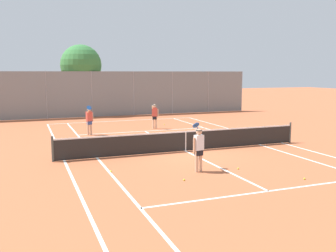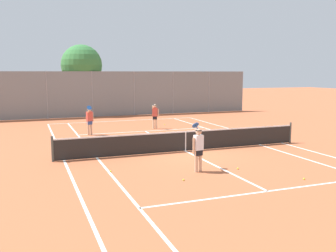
% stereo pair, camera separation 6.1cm
% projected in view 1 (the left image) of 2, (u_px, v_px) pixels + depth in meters
% --- Properties ---
extents(ground_plane, '(120.00, 120.00, 0.00)m').
position_uv_depth(ground_plane, '(186.00, 151.00, 17.49)').
color(ground_plane, '#B25B38').
extents(court_line_markings, '(11.10, 23.90, 0.01)m').
position_uv_depth(court_line_markings, '(186.00, 151.00, 17.49)').
color(court_line_markings, silver).
rests_on(court_line_markings, ground).
extents(tennis_net, '(12.00, 0.10, 1.07)m').
position_uv_depth(tennis_net, '(186.00, 140.00, 17.41)').
color(tennis_net, '#474C47').
rests_on(tennis_net, ground).
extents(player_near_side, '(0.55, 0.83, 1.77)m').
position_uv_depth(player_near_side, '(199.00, 147.00, 13.73)').
color(player_near_side, '#D8A884').
rests_on(player_near_side, ground).
extents(player_far_left, '(0.49, 0.86, 1.77)m').
position_uv_depth(player_far_left, '(89.00, 119.00, 21.87)').
color(player_far_left, '#D8A884').
rests_on(player_far_left, ground).
extents(player_far_right, '(0.53, 0.47, 1.60)m').
position_uv_depth(player_far_right, '(155.00, 115.00, 24.29)').
color(player_far_right, beige).
rests_on(player_far_right, ground).
extents(loose_tennis_ball_0, '(0.07, 0.07, 0.07)m').
position_uv_depth(loose_tennis_ball_0, '(164.00, 125.00, 26.13)').
color(loose_tennis_ball_0, '#D1DB33').
rests_on(loose_tennis_ball_0, ground).
extents(loose_tennis_ball_1, '(0.07, 0.07, 0.07)m').
position_uv_depth(loose_tennis_ball_1, '(304.00, 179.00, 12.82)').
color(loose_tennis_ball_1, '#D1DB33').
rests_on(loose_tennis_ball_1, ground).
extents(loose_tennis_ball_2, '(0.07, 0.07, 0.07)m').
position_uv_depth(loose_tennis_ball_2, '(184.00, 180.00, 12.68)').
color(loose_tennis_ball_2, '#D1DB33').
rests_on(loose_tennis_ball_2, ground).
extents(loose_tennis_ball_3, '(0.07, 0.07, 0.07)m').
position_uv_depth(loose_tennis_ball_3, '(271.00, 143.00, 19.36)').
color(loose_tennis_ball_3, '#D1DB33').
rests_on(loose_tennis_ball_3, ground).
extents(loose_tennis_ball_4, '(0.07, 0.07, 0.07)m').
position_uv_depth(loose_tennis_ball_4, '(238.00, 168.00, 14.18)').
color(loose_tennis_ball_4, '#D1DB33').
rests_on(loose_tennis_ball_4, ground).
extents(loose_tennis_ball_5, '(0.07, 0.07, 0.07)m').
position_uv_depth(loose_tennis_ball_5, '(111.00, 171.00, 13.77)').
color(loose_tennis_ball_5, '#D1DB33').
rests_on(loose_tennis_ball_5, ground).
extents(back_fence, '(24.97, 0.08, 3.76)m').
position_uv_depth(back_fence, '(113.00, 94.00, 31.25)').
color(back_fence, gray).
rests_on(back_fence, ground).
extents(tree_behind_left, '(3.43, 3.43, 5.98)m').
position_uv_depth(tree_behind_left, '(82.00, 66.00, 31.68)').
color(tree_behind_left, brown).
rests_on(tree_behind_left, ground).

